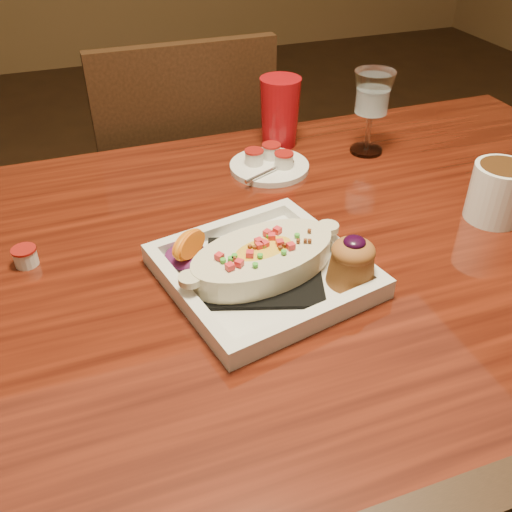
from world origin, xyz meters
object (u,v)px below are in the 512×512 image
object	(u,v)px
coffee_mug	(500,190)
chair_far	(183,197)
table	(271,303)
plate	(271,264)
saucer	(269,164)
red_tumbler	(280,112)
goblet	(372,97)

from	to	relation	value
coffee_mug	chair_far	bearing A→B (deg)	121.70
table	plate	distance (m)	0.14
coffee_mug	table	bearing A→B (deg)	177.52
saucer	red_tumbler	bearing A→B (deg)	58.99
chair_far	saucer	xyz separation A→B (m)	(0.10, -0.37, 0.25)
table	red_tumbler	size ratio (longest dim) A/B	10.95
plate	saucer	size ratio (longest dim) A/B	2.04
plate	chair_far	bearing A→B (deg)	76.06
table	coffee_mug	size ratio (longest dim) A/B	11.77
red_tumbler	table	bearing A→B (deg)	-113.28
chair_far	plate	world-z (taller)	chair_far
goblet	table	bearing A→B (deg)	-138.97
table	red_tumbler	distance (m)	0.43
plate	red_tumbler	size ratio (longest dim) A/B	2.24
red_tumbler	chair_far	bearing A→B (deg)	120.28
chair_far	goblet	size ratio (longest dim) A/B	5.71
coffee_mug	goblet	distance (m)	0.31
chair_far	red_tumbler	distance (m)	0.44
table	coffee_mug	distance (m)	0.41
table	goblet	size ratio (longest dim) A/B	9.22
table	chair_far	size ratio (longest dim) A/B	1.61
chair_far	red_tumbler	size ratio (longest dim) A/B	6.79
goblet	red_tumbler	world-z (taller)	goblet
chair_far	plate	xyz separation A→B (m)	(-0.02, -0.69, 0.27)
chair_far	coffee_mug	world-z (taller)	chair_far
chair_far	plate	bearing A→B (deg)	87.99
goblet	red_tumbler	xyz separation A→B (m)	(-0.15, 0.10, -0.04)
chair_far	table	bearing A→B (deg)	90.00
table	saucer	xyz separation A→B (m)	(0.10, 0.26, 0.11)
plate	coffee_mug	xyz separation A→B (m)	(0.41, 0.03, 0.02)
coffee_mug	saucer	distance (m)	0.41
goblet	saucer	xyz separation A→B (m)	(-0.21, -0.01, -0.10)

